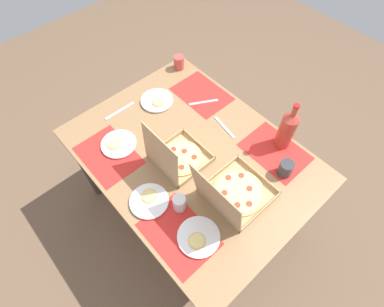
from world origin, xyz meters
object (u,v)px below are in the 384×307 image
object	(u,v)px
pizza_box_edge_far	(234,194)
plate_far_left	(149,201)
cup_clear_right	(285,169)
plate_near_right	(118,144)
pizza_box_center	(177,157)
plate_far_right	(198,237)
soda_bottle	(287,129)
cup_spare	(179,203)
cup_red	(179,62)
plate_middle	(157,101)

from	to	relation	value
pizza_box_edge_far	plate_far_left	world-z (taller)	pizza_box_edge_far
cup_clear_right	plate_near_right	bearing A→B (deg)	36.60
pizza_box_center	plate_far_right	distance (m)	0.45
plate_far_right	pizza_box_center	bearing A→B (deg)	-27.22
plate_far_right	plate_far_left	size ratio (longest dim) A/B	1.03
soda_bottle	cup_spare	size ratio (longest dim) A/B	3.42
plate_near_right	cup_red	bearing A→B (deg)	-68.62
plate_far_right	cup_clear_right	size ratio (longest dim) A/B	2.17
soda_bottle	cup_clear_right	size ratio (longest dim) A/B	3.41
cup_clear_right	plate_middle	bearing A→B (deg)	11.79
pizza_box_edge_far	cup_clear_right	distance (m)	0.32
plate_middle	cup_red	world-z (taller)	cup_red
plate_near_right	pizza_box_center	bearing A→B (deg)	-150.44
pizza_box_center	cup_spare	bearing A→B (deg)	142.33
plate_middle	plate_near_right	xyz separation A→B (m)	(-0.12, 0.38, 0.00)
plate_middle	plate_far_left	world-z (taller)	same
soda_bottle	cup_red	xyz separation A→B (m)	(0.89, 0.01, -0.09)
soda_bottle	pizza_box_edge_far	bearing A→B (deg)	96.61
pizza_box_edge_far	cup_red	distance (m)	1.04
pizza_box_edge_far	cup_spare	size ratio (longest dim) A/B	3.81
pizza_box_edge_far	soda_bottle	world-z (taller)	pizza_box_edge_far
pizza_box_edge_far	cup_spare	distance (m)	0.28
cup_spare	soda_bottle	bearing A→B (deg)	-97.50
plate_middle	plate_far_left	xyz separation A→B (m)	(-0.52, 0.46, 0.00)
cup_red	plate_middle	bearing A→B (deg)	115.81
pizza_box_edge_far	cup_clear_right	xyz separation A→B (m)	(-0.08, -0.31, -0.00)
pizza_box_center	soda_bottle	size ratio (longest dim) A/B	0.95
plate_far_left	cup_spare	size ratio (longest dim) A/B	2.12
plate_near_right	plate_far_left	size ratio (longest dim) A/B	1.01
plate_middle	soda_bottle	bearing A→B (deg)	-155.99
plate_far_right	cup_clear_right	bearing A→B (deg)	-94.36
plate_middle	pizza_box_center	bearing A→B (deg)	155.18
pizza_box_edge_far	cup_red	size ratio (longest dim) A/B	3.85
pizza_box_edge_far	plate_far_right	bearing A→B (deg)	97.39
plate_near_right	soda_bottle	distance (m)	0.95
plate_near_right	cup_spare	xyz separation A→B (m)	(-0.53, -0.01, 0.04)
plate_middle	soda_bottle	size ratio (longest dim) A/B	0.64
pizza_box_edge_far	plate_far_left	distance (m)	0.43
plate_middle	plate_near_right	bearing A→B (deg)	107.46
plate_middle	cup_clear_right	world-z (taller)	cup_clear_right
plate_near_right	cup_clear_right	bearing A→B (deg)	-143.40
cup_clear_right	cup_red	bearing A→B (deg)	-7.39
plate_near_right	cup_red	xyz separation A→B (m)	(0.27, -0.69, 0.04)
soda_bottle	cup_clear_right	xyz separation A→B (m)	(-0.13, 0.15, -0.08)
pizza_box_center	plate_far_right	xyz separation A→B (m)	(-0.39, 0.20, -0.04)
cup_spare	plate_far_right	bearing A→B (deg)	168.34
pizza_box_edge_far	plate_far_left	xyz separation A→B (m)	(0.27, 0.33, -0.04)
plate_middle	cup_red	distance (m)	0.35
pizza_box_edge_far	plate_far_right	xyz separation A→B (m)	(-0.04, 0.27, -0.04)
plate_far_right	cup_clear_right	world-z (taller)	cup_clear_right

